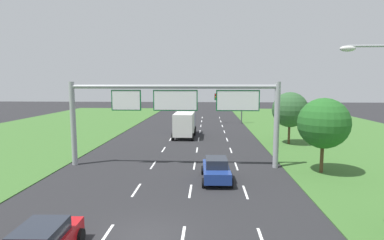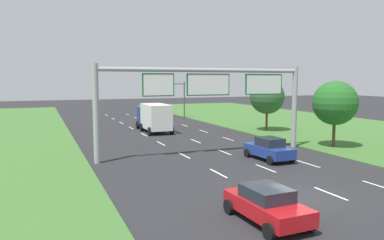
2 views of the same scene
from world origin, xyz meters
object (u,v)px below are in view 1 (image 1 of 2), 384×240
(box_truck, at_px, (185,124))
(traffic_light_mast, at_px, (230,101))
(car_lead_silver, at_px, (216,169))
(sign_gantry, at_px, (177,107))
(roadside_tree_mid, at_px, (324,123))
(roadside_tree_far, at_px, (290,110))

(box_truck, bearing_deg, traffic_light_mast, 63.57)
(car_lead_silver, relative_size, sign_gantry, 0.24)
(box_truck, relative_size, sign_gantry, 0.42)
(traffic_light_mast, bearing_deg, box_truck, -117.43)
(box_truck, bearing_deg, roadside_tree_mid, -51.89)
(traffic_light_mast, xyz_separation_m, roadside_tree_mid, (4.84, -28.61, 0.00))
(traffic_light_mast, bearing_deg, roadside_tree_far, -73.08)
(sign_gantry, relative_size, roadside_tree_far, 2.91)
(sign_gantry, distance_m, roadside_tree_far, 15.27)
(box_truck, height_order, traffic_light_mast, traffic_light_mast)
(car_lead_silver, relative_size, traffic_light_mast, 0.73)
(car_lead_silver, bearing_deg, traffic_light_mast, 82.03)
(roadside_tree_mid, bearing_deg, box_truck, 127.10)
(box_truck, height_order, roadside_tree_far, roadside_tree_far)
(traffic_light_mast, bearing_deg, car_lead_silver, -96.07)
(traffic_light_mast, height_order, roadside_tree_mid, roadside_tree_mid)
(sign_gantry, relative_size, roadside_tree_mid, 2.98)
(roadside_tree_mid, distance_m, roadside_tree_far, 11.12)
(roadside_tree_far, bearing_deg, sign_gantry, -140.38)
(box_truck, relative_size, roadside_tree_far, 1.21)
(box_truck, xyz_separation_m, traffic_light_mast, (6.84, 13.17, 2.16))
(box_truck, distance_m, roadside_tree_far, 13.10)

